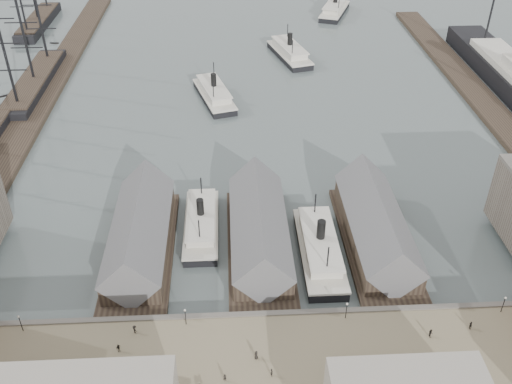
{
  "coord_description": "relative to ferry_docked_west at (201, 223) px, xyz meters",
  "views": [
    {
      "loc": [
        -5.82,
        -81.12,
        82.75
      ],
      "look_at": [
        0.0,
        30.0,
        6.0
      ],
      "focal_mm": 40.0,
      "sensor_mm": 36.0,
      "label": 1
    }
  ],
  "objects": [
    {
      "name": "ground",
      "position": [
        13.0,
        -23.69,
        -2.15
      ],
      "size": [
        900.0,
        900.0,
        0.0
      ],
      "primitive_type": "plane",
      "color": "#4B5656",
      "rests_on": "ground"
    },
    {
      "name": "quay",
      "position": [
        13.0,
        -43.69,
        -1.15
      ],
      "size": [
        180.0,
        30.0,
        2.0
      ],
      "primitive_type": "cube",
      "color": "#776B50",
      "rests_on": "ground"
    },
    {
      "name": "seawall",
      "position": [
        13.0,
        -28.89,
        -1.0
      ],
      "size": [
        180.0,
        1.2,
        2.3
      ],
      "primitive_type": "cube",
      "color": "#59544C",
      "rests_on": "ground"
    },
    {
      "name": "west_wharf",
      "position": [
        -55.0,
        76.31,
        -1.35
      ],
      "size": [
        10.0,
        220.0,
        1.6
      ],
      "primitive_type": "cube",
      "color": "#2D231C",
      "rests_on": "ground"
    },
    {
      "name": "east_wharf",
      "position": [
        91.0,
        66.31,
        -1.35
      ],
      "size": [
        10.0,
        180.0,
        1.6
      ],
      "primitive_type": "cube",
      "color": "#2D231C",
      "rests_on": "ground"
    },
    {
      "name": "ferry_shed_west",
      "position": [
        -13.0,
        -6.81,
        2.49
      ],
      "size": [
        14.0,
        42.0,
        12.6
      ],
      "color": "#2D231C",
      "rests_on": "ground"
    },
    {
      "name": "ferry_shed_center",
      "position": [
        13.0,
        -6.81,
        2.49
      ],
      "size": [
        14.0,
        42.0,
        12.6
      ],
      "color": "#2D231C",
      "rests_on": "ground"
    },
    {
      "name": "ferry_shed_east",
      "position": [
        39.0,
        -6.81,
        2.49
      ],
      "size": [
        14.0,
        42.0,
        12.6
      ],
      "color": "#2D231C",
      "rests_on": "ground"
    },
    {
      "name": "lamp_post_far_w",
      "position": [
        -32.0,
        -30.69,
        2.56
      ],
      "size": [
        0.44,
        0.44,
        3.92
      ],
      "color": "black",
      "rests_on": "quay"
    },
    {
      "name": "lamp_post_near_w",
      "position": [
        -2.0,
        -30.69,
        2.56
      ],
      "size": [
        0.44,
        0.44,
        3.92
      ],
      "color": "black",
      "rests_on": "quay"
    },
    {
      "name": "lamp_post_near_e",
      "position": [
        28.0,
        -30.69,
        2.56
      ],
      "size": [
        0.44,
        0.44,
        3.92
      ],
      "color": "black",
      "rests_on": "quay"
    },
    {
      "name": "lamp_post_far_e",
      "position": [
        58.0,
        -30.69,
        2.56
      ],
      "size": [
        0.44,
        0.44,
        3.92
      ],
      "color": "black",
      "rests_on": "quay"
    },
    {
      "name": "ferry_docked_west",
      "position": [
        0.0,
        0.0,
        0.0
      ],
      "size": [
        7.72,
        25.73,
        9.19
      ],
      "color": "black",
      "rests_on": "ground"
    },
    {
      "name": "ferry_docked_east",
      "position": [
        26.0,
        -10.5,
        0.23
      ],
      "size": [
        8.54,
        28.48,
        10.17
      ],
      "color": "black",
      "rests_on": "ground"
    },
    {
      "name": "ferry_open_near",
      "position": [
        2.42,
        69.96,
        0.15
      ],
      "size": [
        15.32,
        28.73,
        9.83
      ],
      "rotation": [
        0.0,
        0.0,
        0.27
      ],
      "color": "black",
      "rests_on": "ground"
    },
    {
      "name": "ferry_open_mid",
      "position": [
        31.19,
        106.07,
        0.27
      ],
      "size": [
        15.97,
        30.24,
        10.35
      ],
      "rotation": [
        0.0,
        0.0,
        0.26
      ],
      "color": "black",
      "rests_on": "ground"
    },
    {
      "name": "ferry_open_far",
      "position": [
        57.75,
        159.54,
        0.33
      ],
      "size": [
        19.03,
        30.95,
        10.62
      ],
      "rotation": [
        0.0,
        0.0,
        -0.37
      ],
      "color": "black",
      "rests_on": "ground"
    },
    {
      "name": "sailing_ship_mid",
      "position": [
        -59.51,
        82.23,
        0.64
      ],
      "size": [
        9.47,
        54.74,
        38.95
      ],
      "color": "black",
      "rests_on": "ground"
    },
    {
      "name": "sailing_ship_far",
      "position": [
        -75.8,
        149.93,
        0.4
      ],
      "size": [
        8.59,
        47.72,
        35.31
      ],
      "color": "black",
      "rests_on": "ground"
    },
    {
      "name": "horse_cart_left",
      "position": [
        -28.27,
        -40.01,
        0.62
      ],
      "size": [
        4.59,
        1.54,
        1.48
      ],
      "rotation": [
        0.0,
        0.0,
        1.59
      ],
      "color": "black",
      "rests_on": "quay"
    },
    {
      "name": "pedestrian_2",
      "position": [
        -11.27,
        -32.24,
        0.73
      ],
      "size": [
        1.27,
        1.27,
        1.76
      ],
      "primitive_type": "imported",
      "rotation": [
        0.0,
        0.0,
        2.36
      ],
      "color": "black",
      "rests_on": "quay"
    },
    {
      "name": "pedestrian_4",
      "position": [
        10.66,
        -39.27,
        0.73
      ],
      "size": [
        0.94,
        1.03,
        1.77
      ],
      "primitive_type": "imported",
      "rotation": [
        0.0,
        0.0,
        4.15
      ],
      "color": "black",
      "rests_on": "quay"
    },
    {
      "name": "pedestrian_5",
      "position": [
        13.09,
        -43.0,
        0.7
      ],
      "size": [
        0.54,
        0.68,
        1.7
      ],
      "primitive_type": "imported",
      "rotation": [
        0.0,
        0.0,
        1.72
      ],
      "color": "black",
      "rests_on": "quay"
    },
    {
      "name": "pedestrian_6",
      "position": [
        42.63,
        -35.88,
        0.7
      ],
      "size": [
        0.71,
        0.88,
        1.7
      ],
      "primitive_type": "imported",
      "rotation": [
        0.0,
        0.0,
        1.66
      ],
      "color": "black",
      "rests_on": "quay"
    },
    {
      "name": "pedestrian_7",
      "position": [
        35.19,
        -44.39,
        0.74
      ],
      "size": [
        1.24,
        0.82,
        1.79
      ],
      "primitive_type": "imported",
      "rotation": [
        0.0,
        0.0,
        3.0
      ],
      "color": "black",
      "rests_on": "quay"
    },
    {
      "name": "pedestrian_8",
      "position": [
        50.52,
        -34.54,
        0.73
      ],
      "size": [
        0.49,
        1.06,
        1.76
      ],
      "primitive_type": "imported",
      "rotation": [
        0.0,
        0.0,
        1.51
      ],
      "color": "black",
      "rests_on": "quay"
    },
    {
      "name": "pedestrian_10",
      "position": [
        -13.62,
        -36.41,
        0.71
      ],
      "size": [
        1.03,
        0.99,
        1.72
      ],
      "primitive_type": "imported",
      "rotation": [
        0.0,
        0.0,
        0.73
      ],
      "color": "black",
      "rests_on": "quay"
    },
    {
      "name": "pedestrian_11",
      "position": [
        5.13,
        -43.58,
        0.64
      ],
      "size": [
        0.66,
        0.54,
        1.59
      ],
      "primitive_type": "imported",
      "rotation": [
        0.0,
        0.0,
        3.37
      ],
      "color": "black",
      "rests_on": "quay"
    }
  ]
}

